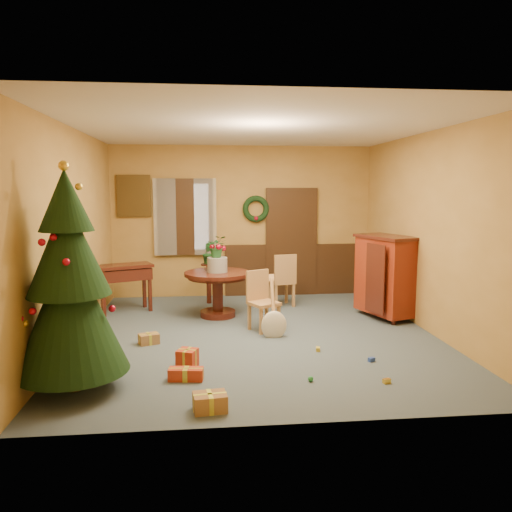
{
  "coord_description": "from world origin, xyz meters",
  "views": [
    {
      "loc": [
        -0.75,
        -6.89,
        2.07
      ],
      "look_at": [
        0.01,
        0.4,
        1.09
      ],
      "focal_mm": 35.0,
      "sensor_mm": 36.0,
      "label": 1
    }
  ],
  "objects": [
    {
      "name": "chair_far",
      "position": [
        0.63,
        1.7,
        0.51
      ],
      "size": [
        0.49,
        0.49,
        0.95
      ],
      "color": "#9F6F3F",
      "rests_on": "floor"
    },
    {
      "name": "writing_desk",
      "position": [
        -2.1,
        1.6,
        0.61
      ],
      "size": [
        1.02,
        0.78,
        0.81
      ],
      "color": "black",
      "rests_on": "floor"
    },
    {
      "name": "toy_b",
      "position": [
        0.38,
        -1.8,
        0.03
      ],
      "size": [
        0.06,
        0.06,
        0.06
      ],
      "primitive_type": "sphere",
      "color": "#217B39",
      "rests_on": "floor"
    },
    {
      "name": "stand_plant",
      "position": [
        -0.67,
        2.11,
        0.93
      ],
      "size": [
        0.27,
        0.24,
        0.4
      ],
      "primitive_type": "imported",
      "rotation": [
        0.0,
        0.0,
        -0.32
      ],
      "color": "#19471E",
      "rests_on": "plant_stand"
    },
    {
      "name": "gift_c",
      "position": [
        -1.51,
        -0.25,
        0.07
      ],
      "size": [
        0.31,
        0.26,
        0.14
      ],
      "color": "brown",
      "rests_on": "floor"
    },
    {
      "name": "dining_table",
      "position": [
        -0.54,
        1.13,
        0.52
      ],
      "size": [
        1.08,
        1.08,
        0.74
      ],
      "color": "black",
      "rests_on": "floor"
    },
    {
      "name": "gift_d",
      "position": [
        -0.97,
        -1.61,
        0.07
      ],
      "size": [
        0.39,
        0.2,
        0.13
      ],
      "color": "#A73016",
      "rests_on": "floor"
    },
    {
      "name": "room_envelope",
      "position": [
        0.21,
        2.7,
        1.12
      ],
      "size": [
        5.5,
        5.5,
        5.5
      ],
      "color": "#3C4757",
      "rests_on": "ground"
    },
    {
      "name": "sideboard",
      "position": [
        2.15,
        0.77,
        0.72
      ],
      "size": [
        0.86,
        1.17,
        1.34
      ],
      "color": "#59170A",
      "rests_on": "floor"
    },
    {
      "name": "toy_c",
      "position": [
        0.69,
        -0.79,
        0.03
      ],
      "size": [
        0.07,
        0.09,
        0.05
      ],
      "primitive_type": "cube",
      "rotation": [
        0.0,
        0.0,
        1.36
      ],
      "color": "gold",
      "rests_on": "floor"
    },
    {
      "name": "gift_a",
      "position": [
        -0.71,
        -2.4,
        0.08
      ],
      "size": [
        0.34,
        0.26,
        0.17
      ],
      "color": "brown",
      "rests_on": "floor"
    },
    {
      "name": "toy_e",
      "position": [
        1.19,
        -1.93,
        0.03
      ],
      "size": [
        0.09,
        0.07,
        0.05
      ],
      "primitive_type": "cube",
      "rotation": [
        0.0,
        0.0,
        0.31
      ],
      "color": "yellow",
      "rests_on": "floor"
    },
    {
      "name": "gift_b",
      "position": [
        -0.96,
        -1.21,
        0.11
      ],
      "size": [
        0.27,
        0.27,
        0.22
      ],
      "color": "#A73016",
      "rests_on": "floor"
    },
    {
      "name": "christmas_tree",
      "position": [
        -2.11,
        -1.76,
        1.12
      ],
      "size": [
        1.14,
        1.14,
        2.35
      ],
      "color": "#382111",
      "rests_on": "floor"
    },
    {
      "name": "toy_d",
      "position": [
        0.25,
        -0.03,
        0.03
      ],
      "size": [
        0.06,
        0.06,
        0.06
      ],
      "primitive_type": "sphere",
      "color": "#AE0B27",
      "rests_on": "floor"
    },
    {
      "name": "plant_stand",
      "position": [
        -0.67,
        2.11,
        0.45
      ],
      "size": [
        0.28,
        0.28,
        0.73
      ],
      "color": "black",
      "rests_on": "floor"
    },
    {
      "name": "chair_near",
      "position": [
        0.08,
        0.28,
        0.47
      ],
      "size": [
        0.52,
        0.52,
        0.88
      ],
      "color": "#9F6F3F",
      "rests_on": "floor"
    },
    {
      "name": "urn",
      "position": [
        -0.54,
        1.13,
        0.86
      ],
      "size": [
        0.33,
        0.33,
        0.24
      ],
      "primitive_type": "cylinder",
      "color": "slate",
      "rests_on": "dining_table"
    },
    {
      "name": "centerpiece_plant",
      "position": [
        -0.54,
        1.13,
        1.16
      ],
      "size": [
        0.32,
        0.28,
        0.36
      ],
      "primitive_type": "imported",
      "color": "#1E4C23",
      "rests_on": "urn"
    },
    {
      "name": "toy_a",
      "position": [
        1.25,
        -1.25,
        0.03
      ],
      "size": [
        0.09,
        0.08,
        0.05
      ],
      "primitive_type": "cube",
      "rotation": [
        0.0,
        0.0,
        0.46
      ],
      "color": "navy",
      "rests_on": "floor"
    },
    {
      "name": "guitar",
      "position": [
        0.21,
        -0.13,
        0.43
      ],
      "size": [
        0.44,
        0.6,
        0.83
      ],
      "primitive_type": null,
      "rotation": [
        -0.49,
        0.0,
        0.15
      ],
      "color": "beige",
      "rests_on": "floor"
    }
  ]
}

